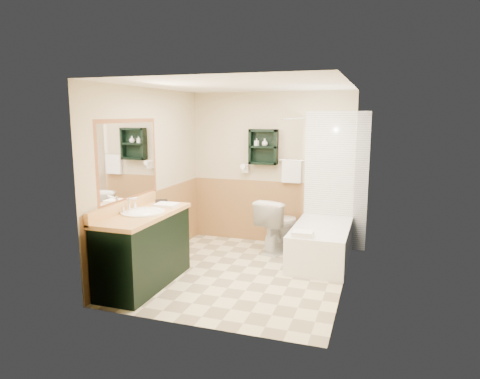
% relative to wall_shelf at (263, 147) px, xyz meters
% --- Properties ---
extents(floor, '(3.00, 3.00, 0.00)m').
position_rel_wall_shelf_xyz_m(floor, '(0.10, -1.41, -1.55)').
color(floor, beige).
rests_on(floor, ground).
extents(back_wall, '(2.60, 0.04, 2.40)m').
position_rel_wall_shelf_xyz_m(back_wall, '(0.10, 0.11, -0.35)').
color(back_wall, beige).
rests_on(back_wall, ground).
extents(left_wall, '(0.04, 3.00, 2.40)m').
position_rel_wall_shelf_xyz_m(left_wall, '(-1.22, -1.41, -0.35)').
color(left_wall, beige).
rests_on(left_wall, ground).
extents(right_wall, '(0.04, 3.00, 2.40)m').
position_rel_wall_shelf_xyz_m(right_wall, '(1.42, -1.41, -0.35)').
color(right_wall, beige).
rests_on(right_wall, ground).
extents(ceiling, '(2.60, 3.00, 0.04)m').
position_rel_wall_shelf_xyz_m(ceiling, '(0.10, -1.41, 0.87)').
color(ceiling, white).
rests_on(ceiling, back_wall).
extents(wainscot_left, '(2.98, 2.98, 1.00)m').
position_rel_wall_shelf_xyz_m(wainscot_left, '(-1.19, -1.41, -1.05)').
color(wainscot_left, '#BF844D').
rests_on(wainscot_left, left_wall).
extents(wainscot_back, '(2.58, 2.58, 1.00)m').
position_rel_wall_shelf_xyz_m(wainscot_back, '(0.10, 0.08, -1.05)').
color(wainscot_back, '#BF844D').
rests_on(wainscot_back, back_wall).
extents(mirror_frame, '(1.30, 1.30, 1.00)m').
position_rel_wall_shelf_xyz_m(mirror_frame, '(-1.17, -1.96, -0.05)').
color(mirror_frame, brown).
rests_on(mirror_frame, left_wall).
extents(mirror_glass, '(1.20, 1.20, 0.90)m').
position_rel_wall_shelf_xyz_m(mirror_glass, '(-1.17, -1.96, -0.05)').
color(mirror_glass, white).
rests_on(mirror_glass, left_wall).
extents(tile_right, '(1.50, 1.50, 2.10)m').
position_rel_wall_shelf_xyz_m(tile_right, '(1.38, -0.66, -0.50)').
color(tile_right, white).
rests_on(tile_right, right_wall).
extents(tile_back, '(0.95, 0.95, 2.10)m').
position_rel_wall_shelf_xyz_m(tile_back, '(1.13, 0.07, -0.50)').
color(tile_back, white).
rests_on(tile_back, back_wall).
extents(tile_accent, '(1.50, 1.50, 0.10)m').
position_rel_wall_shelf_xyz_m(tile_accent, '(1.37, -0.66, 0.35)').
color(tile_accent, '#164D2F').
rests_on(tile_accent, right_wall).
extents(wall_shelf, '(0.45, 0.15, 0.55)m').
position_rel_wall_shelf_xyz_m(wall_shelf, '(0.00, 0.00, 0.00)').
color(wall_shelf, black).
rests_on(wall_shelf, back_wall).
extents(hair_dryer, '(0.10, 0.24, 0.18)m').
position_rel_wall_shelf_xyz_m(hair_dryer, '(-0.30, 0.02, -0.35)').
color(hair_dryer, white).
rests_on(hair_dryer, back_wall).
extents(towel_bar, '(0.40, 0.06, 0.40)m').
position_rel_wall_shelf_xyz_m(towel_bar, '(0.45, 0.04, -0.20)').
color(towel_bar, white).
rests_on(towel_bar, back_wall).
extents(curtain_rod, '(0.03, 1.60, 0.03)m').
position_rel_wall_shelf_xyz_m(curtain_rod, '(0.63, -0.66, 0.45)').
color(curtain_rod, silver).
rests_on(curtain_rod, back_wall).
extents(shower_curtain, '(1.05, 1.05, 1.70)m').
position_rel_wall_shelf_xyz_m(shower_curtain, '(0.63, -0.48, -0.40)').
color(shower_curtain, '#BFAC90').
rests_on(shower_curtain, curtain_rod).
extents(vanity, '(0.59, 1.42, 0.90)m').
position_rel_wall_shelf_xyz_m(vanity, '(-0.89, -2.13, -1.10)').
color(vanity, black).
rests_on(vanity, ground).
extents(bathtub, '(0.77, 1.50, 0.51)m').
position_rel_wall_shelf_xyz_m(bathtub, '(1.03, -0.59, -1.29)').
color(bathtub, white).
rests_on(bathtub, ground).
extents(toilet, '(0.67, 0.91, 0.80)m').
position_rel_wall_shelf_xyz_m(toilet, '(0.35, -0.33, -1.15)').
color(toilet, white).
rests_on(toilet, ground).
extents(counter_towel, '(0.27, 0.21, 0.04)m').
position_rel_wall_shelf_xyz_m(counter_towel, '(-0.79, -1.73, -0.63)').
color(counter_towel, white).
rests_on(counter_towel, vanity).
extents(vanity_book, '(0.15, 0.10, 0.21)m').
position_rel_wall_shelf_xyz_m(vanity_book, '(-1.06, -1.54, -0.55)').
color(vanity_book, black).
rests_on(vanity_book, vanity).
extents(tub_towel, '(0.26, 0.21, 0.07)m').
position_rel_wall_shelf_xyz_m(tub_towel, '(0.87, -1.20, -1.00)').
color(tub_towel, white).
rests_on(tub_towel, bathtub).
extents(soap_bottle_a, '(0.09, 0.13, 0.05)m').
position_rel_wall_shelf_xyz_m(soap_bottle_a, '(-0.11, -0.01, 0.04)').
color(soap_bottle_a, white).
rests_on(soap_bottle_a, wall_shelf).
extents(soap_bottle_b, '(0.12, 0.14, 0.09)m').
position_rel_wall_shelf_xyz_m(soap_bottle_b, '(0.02, -0.01, 0.06)').
color(soap_bottle_b, white).
rests_on(soap_bottle_b, wall_shelf).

